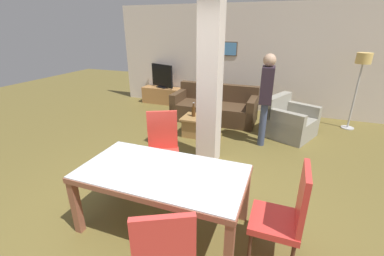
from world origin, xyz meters
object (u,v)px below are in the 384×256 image
object	(u,v)px
dining_chair_head_right	(286,213)
tv_screen	(162,76)
coffee_table	(200,126)
dining_chair_far_left	(163,146)
dining_table	(162,181)
sofa	(215,108)
armchair	(289,122)
tv_stand	(163,95)
bottle	(193,111)
standing_person	(266,94)
floor_lamp	(362,66)

from	to	relation	value
dining_chair_head_right	tv_screen	size ratio (longest dim) A/B	1.33
dining_chair_head_right	coffee_table	world-z (taller)	dining_chair_head_right
dining_chair_far_left	tv_screen	size ratio (longest dim) A/B	1.33
dining_chair_head_right	dining_chair_far_left	size ratio (longest dim) A/B	1.00
dining_table	dining_chair_far_left	xyz separation A→B (m)	(-0.44, 0.89, -0.05)
sofa	dining_table	bearing A→B (deg)	96.99
sofa	coffee_table	size ratio (longest dim) A/B	2.74
armchair	tv_stand	xyz separation A→B (m)	(-3.56, 1.25, -0.05)
bottle	tv_stand	size ratio (longest dim) A/B	0.25
tv_stand	standing_person	size ratio (longest dim) A/B	0.70
sofa	floor_lamp	distance (m)	3.23
dining_chair_far_left	standing_person	size ratio (longest dim) A/B	0.60
tv_stand	dining_chair_far_left	bearing A→B (deg)	-63.16
dining_table	armchair	size ratio (longest dim) A/B	1.55
bottle	armchair	bearing A→B (deg)	19.17
tv_stand	tv_screen	world-z (taller)	tv_screen
sofa	armchair	xyz separation A→B (m)	(1.72, -0.40, 0.00)
dining_table	bottle	size ratio (longest dim) A/B	6.03
bottle	floor_lamp	world-z (taller)	floor_lamp
dining_chair_far_left	bottle	bearing A→B (deg)	-110.89
dining_chair_far_left	tv_screen	world-z (taller)	tv_screen
dining_chair_far_left	floor_lamp	xyz separation A→B (m)	(2.99, 3.31, 0.84)
sofa	standing_person	size ratio (longest dim) A/B	1.15
dining_table	standing_person	bearing A→B (deg)	73.64
dining_chair_head_right	armchair	bearing A→B (deg)	0.34
sofa	armchair	distance (m)	1.76
dining_table	dining_chair_head_right	distance (m)	1.29
dining_chair_far_left	coffee_table	xyz separation A→B (m)	(-0.02, 1.72, -0.33)
dining_chair_far_left	sofa	size ratio (longest dim) A/B	0.52
dining_table	dining_chair_far_left	size ratio (longest dim) A/B	1.74
sofa	bottle	xyz separation A→B (m)	(-0.16, -1.05, 0.24)
dining_table	tv_screen	xyz separation A→B (m)	(-2.29, 4.54, 0.21)
armchair	tv_stand	bearing A→B (deg)	-85.29
dining_table	dining_chair_head_right	size ratio (longest dim) A/B	1.74
sofa	tv_stand	xyz separation A→B (m)	(-1.84, 0.86, -0.05)
armchair	standing_person	world-z (taller)	standing_person
coffee_table	tv_stand	xyz separation A→B (m)	(-1.83, 1.93, 0.03)
dining_chair_far_left	armchair	size ratio (longest dim) A/B	0.89
dining_chair_head_right	dining_chair_far_left	world-z (taller)	same
floor_lamp	armchair	bearing A→B (deg)	-144.56
bottle	sofa	bearing A→B (deg)	81.17
bottle	standing_person	bearing A→B (deg)	2.37
tv_stand	tv_screen	xyz separation A→B (m)	(0.00, 0.00, 0.56)
dining_chair_head_right	armchair	size ratio (longest dim) A/B	0.89
armchair	standing_person	xyz separation A→B (m)	(-0.47, -0.60, 0.71)
dining_chair_head_right	floor_lamp	size ratio (longest dim) A/B	0.62
dining_chair_head_right	tv_stand	size ratio (longest dim) A/B	0.86
tv_screen	dining_chair_head_right	bearing A→B (deg)	149.04
dining_chair_head_right	tv_stand	xyz separation A→B (m)	(-3.58, 4.54, -0.31)
dining_chair_head_right	dining_chair_far_left	xyz separation A→B (m)	(-1.73, 0.89, 0.00)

